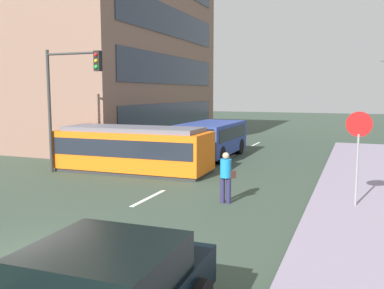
{
  "coord_description": "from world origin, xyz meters",
  "views": [
    {
      "loc": [
        6.51,
        -6.46,
        3.59
      ],
      "look_at": [
        0.54,
        8.66,
        1.56
      ],
      "focal_mm": 39.21,
      "sensor_mm": 36.0,
      "label": 1
    }
  ],
  "objects_px": {
    "stop_sign": "(358,139)",
    "streetcar_tram": "(133,148)",
    "pedestrian_crossing": "(226,175)",
    "city_bus": "(211,138)",
    "traffic_light_mast": "(68,88)"
  },
  "relations": [
    {
      "from": "pedestrian_crossing",
      "to": "stop_sign",
      "type": "relative_size",
      "value": 0.58
    },
    {
      "from": "city_bus",
      "to": "pedestrian_crossing",
      "type": "height_order",
      "value": "city_bus"
    },
    {
      "from": "streetcar_tram",
      "to": "city_bus",
      "type": "distance_m",
      "value": 5.58
    },
    {
      "from": "traffic_light_mast",
      "to": "city_bus",
      "type": "bearing_deg",
      "value": 57.33
    },
    {
      "from": "city_bus",
      "to": "pedestrian_crossing",
      "type": "relative_size",
      "value": 3.44
    },
    {
      "from": "streetcar_tram",
      "to": "traffic_light_mast",
      "type": "relative_size",
      "value": 1.3
    },
    {
      "from": "stop_sign",
      "to": "streetcar_tram",
      "type": "bearing_deg",
      "value": 162.26
    },
    {
      "from": "stop_sign",
      "to": "city_bus",
      "type": "bearing_deg",
      "value": 132.34
    },
    {
      "from": "streetcar_tram",
      "to": "traffic_light_mast",
      "type": "height_order",
      "value": "traffic_light_mast"
    },
    {
      "from": "city_bus",
      "to": "traffic_light_mast",
      "type": "height_order",
      "value": "traffic_light_mast"
    },
    {
      "from": "stop_sign",
      "to": "traffic_light_mast",
      "type": "relative_size",
      "value": 0.53
    },
    {
      "from": "streetcar_tram",
      "to": "pedestrian_crossing",
      "type": "xyz_separation_m",
      "value": [
        5.53,
        -3.74,
        -0.12
      ]
    },
    {
      "from": "pedestrian_crossing",
      "to": "city_bus",
      "type": "bearing_deg",
      "value": 111.81
    },
    {
      "from": "pedestrian_crossing",
      "to": "streetcar_tram",
      "type": "bearing_deg",
      "value": 145.93
    },
    {
      "from": "streetcar_tram",
      "to": "stop_sign",
      "type": "relative_size",
      "value": 2.45
    }
  ]
}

